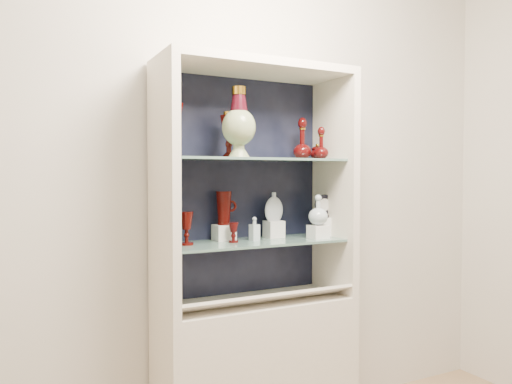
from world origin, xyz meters
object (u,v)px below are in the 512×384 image
cobalt_goblet (173,229)px  ruby_goblet_small (233,232)px  ruby_decanter_a (302,136)px  lidded_bowl (317,151)px  clear_round_decanter (318,211)px  ruby_decanter_b (321,142)px  ruby_pitcher (224,208)px  pedestal_lamp_left (172,128)px  clear_square_bottle (254,229)px  flat_flask (274,206)px  ruby_goblet_tall (187,228)px  pedestal_lamp_right (229,135)px  cameo_medallion (324,206)px  enamel_urn (239,122)px

cobalt_goblet → ruby_goblet_small: bearing=5.3°
ruby_decanter_a → lidded_bowl: bearing=4.4°
cobalt_goblet → clear_round_decanter: size_ratio=1.12×
ruby_decanter_a → cobalt_goblet: size_ratio=1.46×
ruby_decanter_a → ruby_decanter_b: 0.11m
ruby_pitcher → clear_round_decanter: (0.47, -0.16, -0.02)m
pedestal_lamp_left → clear_square_bottle: 0.67m
pedestal_lamp_left → flat_flask: pedestal_lamp_left is taller
pedestal_lamp_left → ruby_goblet_tall: bearing=31.4°
ruby_decanter_a → ruby_goblet_small: size_ratio=2.50×
pedestal_lamp_right → cameo_medallion: (0.57, -0.02, -0.37)m
pedestal_lamp_right → pedestal_lamp_left: bearing=-168.4°
enamel_urn → cobalt_goblet: 0.59m
ruby_decanter_a → ruby_goblet_tall: bearing=-178.7°
pedestal_lamp_right → clear_square_bottle: bearing=-8.9°
cobalt_goblet → ruby_pitcher: ruby_pitcher is taller
lidded_bowl → ruby_goblet_tall: lidded_bowl is taller
ruby_decanter_a → ruby_decanter_b: (0.07, -0.07, -0.03)m
ruby_goblet_small → ruby_decanter_b: bearing=-3.9°
flat_flask → pedestal_lamp_right: bearing=-175.1°
ruby_decanter_a → lidded_bowl: (0.10, 0.01, -0.08)m
ruby_pitcher → clear_square_bottle: ruby_pitcher is taller
ruby_goblet_tall → ruby_pitcher: bearing=17.7°
ruby_pitcher → flat_flask: bearing=-2.3°
lidded_bowl → flat_flask: lidded_bowl is taller
ruby_decanter_b → ruby_goblet_small: ruby_decanter_b is taller
ruby_goblet_small → ruby_pitcher: ruby_pitcher is taller
pedestal_lamp_right → ruby_decanter_a: ruby_decanter_a is taller
pedestal_lamp_right → clear_round_decanter: bearing=-11.9°
pedestal_lamp_right → enamel_urn: enamel_urn is taller
pedestal_lamp_left → ruby_goblet_small: 0.60m
ruby_goblet_small → cobalt_goblet: bearing=-174.7°
pedestal_lamp_right → ruby_decanter_b: pedestal_lamp_right is taller
enamel_urn → clear_round_decanter: (0.48, 0.03, -0.44)m
flat_flask → clear_square_bottle: bearing=-160.4°
cobalt_goblet → ruby_pitcher: 0.34m
lidded_bowl → cameo_medallion: 0.30m
ruby_decanter_b → cobalt_goblet: (-0.82, 0.00, -0.43)m
pedestal_lamp_right → ruby_goblet_small: size_ratio=2.29×
ruby_goblet_small → flat_flask: 0.31m
pedestal_lamp_left → lidded_bowl: (0.85, 0.07, -0.09)m
pedestal_lamp_left → clear_square_bottle: bearing=5.6°
clear_square_bottle → cameo_medallion: (0.43, 0.01, 0.11)m
lidded_bowl → cameo_medallion: lidded_bowl is taller
pedestal_lamp_left → ruby_decanter_b: 0.82m
cobalt_goblet → ruby_pitcher: size_ratio=1.00×
pedestal_lamp_right → lidded_bowl: (0.54, 0.01, -0.07)m
pedestal_lamp_left → enamel_urn: bearing=-12.1°
clear_square_bottle → pedestal_lamp_left: bearing=-174.4°
enamel_urn → ruby_pitcher: enamel_urn is taller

